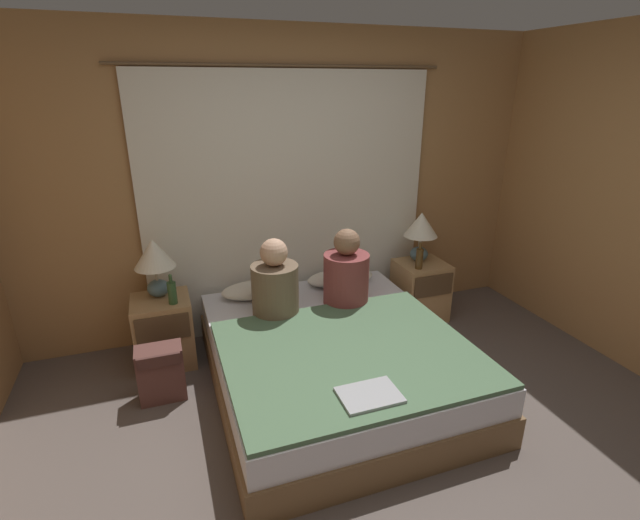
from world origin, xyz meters
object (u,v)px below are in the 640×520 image
(backpack_on_floor, at_px, (161,370))
(lamp_left, at_px, (154,259))
(bed, at_px, (334,360))
(person_left_in_bed, at_px, (275,285))
(nightstand_left, at_px, (164,331))
(pillow_left, at_px, (258,289))
(nightstand_right, at_px, (420,290))
(lamp_right, at_px, (421,229))
(laptop_on_bed, at_px, (369,395))
(beer_bottle_on_left_stand, at_px, (172,292))
(beer_bottle_on_right_stand, at_px, (419,258))
(pillow_right, at_px, (340,278))
(person_right_in_bed, at_px, (346,274))

(backpack_on_floor, bearing_deg, lamp_left, 85.37)
(bed, height_order, person_left_in_bed, person_left_in_bed)
(person_left_in_bed, relative_size, backpack_on_floor, 1.52)
(nightstand_left, relative_size, pillow_left, 0.91)
(bed, relative_size, nightstand_right, 3.63)
(lamp_right, relative_size, laptop_on_bed, 1.35)
(pillow_left, bearing_deg, beer_bottle_on_left_stand, -164.70)
(lamp_right, bearing_deg, bed, -145.30)
(nightstand_left, bearing_deg, lamp_left, 90.00)
(beer_bottle_on_right_stand, relative_size, backpack_on_floor, 0.61)
(laptop_on_bed, bearing_deg, lamp_right, 51.66)
(lamp_left, xyz_separation_m, pillow_right, (1.50, 0.01, -0.37))
(lamp_left, xyz_separation_m, beer_bottle_on_right_stand, (2.16, -0.17, -0.21))
(beer_bottle_on_left_stand, bearing_deg, nightstand_left, 132.80)
(nightstand_right, xyz_separation_m, lamp_left, (-2.26, 0.07, 0.57))
(nightstand_left, height_order, beer_bottle_on_left_stand, beer_bottle_on_left_stand)
(bed, relative_size, beer_bottle_on_right_stand, 8.20)
(backpack_on_floor, bearing_deg, pillow_left, 33.85)
(beer_bottle_on_left_stand, bearing_deg, nightstand_right, 2.68)
(nightstand_right, bearing_deg, bed, -147.84)
(lamp_left, relative_size, lamp_right, 1.00)
(lamp_left, distance_m, person_right_in_bed, 1.45)
(lamp_right, xyz_separation_m, pillow_right, (-0.77, 0.01, -0.37))
(nightstand_right, distance_m, beer_bottle_on_right_stand, 0.39)
(lamp_left, bearing_deg, bed, -34.70)
(backpack_on_floor, bearing_deg, pillow_right, 19.39)
(nightstand_right, height_order, lamp_right, lamp_right)
(pillow_left, bearing_deg, lamp_right, -0.38)
(nightstand_left, relative_size, backpack_on_floor, 1.37)
(nightstand_left, relative_size, laptop_on_bed, 1.62)
(pillow_left, relative_size, pillow_right, 1.00)
(pillow_right, relative_size, beer_bottle_on_left_stand, 2.61)
(laptop_on_bed, bearing_deg, beer_bottle_on_left_stand, 125.10)
(backpack_on_floor, bearing_deg, nightstand_left, 84.64)
(nightstand_right, xyz_separation_m, beer_bottle_on_left_stand, (-2.17, -0.10, 0.36))
(lamp_right, distance_m, person_left_in_bed, 1.49)
(pillow_left, relative_size, laptop_on_bed, 1.79)
(pillow_left, distance_m, laptop_on_bed, 1.57)
(person_right_in_bed, distance_m, backpack_on_floor, 1.52)
(bed, xyz_separation_m, pillow_left, (-0.37, 0.79, 0.27))
(person_right_in_bed, bearing_deg, beer_bottle_on_left_stand, 172.42)
(beer_bottle_on_right_stand, xyz_separation_m, laptop_on_bed, (-1.11, -1.36, -0.18))
(nightstand_left, height_order, laptop_on_bed, nightstand_left)
(person_left_in_bed, bearing_deg, beer_bottle_on_right_stand, 7.41)
(pillow_right, bearing_deg, laptop_on_bed, -106.18)
(pillow_left, xyz_separation_m, backpack_on_floor, (-0.81, -0.54, -0.25))
(bed, xyz_separation_m, lamp_left, (-1.13, 0.78, 0.64))
(nightstand_right, height_order, person_left_in_bed, person_left_in_bed)
(person_left_in_bed, xyz_separation_m, beer_bottle_on_left_stand, (-0.73, 0.17, -0.03))
(nightstand_left, bearing_deg, backpack_on_floor, -95.36)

